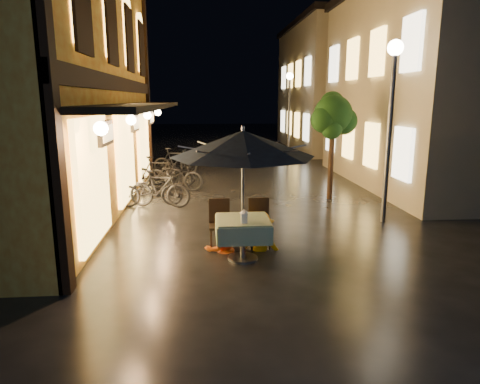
{
  "coord_description": "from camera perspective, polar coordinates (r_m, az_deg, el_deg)",
  "views": [
    {
      "loc": [
        -1.32,
        -7.71,
        2.91
      ],
      "look_at": [
        -0.64,
        0.39,
        1.15
      ],
      "focal_mm": 32.0,
      "sensor_mm": 36.0,
      "label": 1
    }
  ],
  "objects": [
    {
      "name": "cafe_chair_left",
      "position": [
        8.58,
        -2.75,
        -3.85
      ],
      "size": [
        0.42,
        0.42,
        0.97
      ],
      "color": "black",
      "rests_on": "ground"
    },
    {
      "name": "east_building_near",
      "position": [
        16.73,
        27.68,
        12.58
      ],
      "size": [
        7.3,
        9.3,
        6.8
      ],
      "color": "#9E9379",
      "rests_on": "ground"
    },
    {
      "name": "cafe_chair_right",
      "position": [
        8.64,
        2.57,
        -3.73
      ],
      "size": [
        0.42,
        0.42,
        0.97
      ],
      "color": "black",
      "rests_on": "ground"
    },
    {
      "name": "person_yellow",
      "position": [
        8.39,
        2.68,
        -2.8
      ],
      "size": [
        1.02,
        0.68,
        1.48
      ],
      "primitive_type": "imported",
      "rotation": [
        0.0,
        0.0,
        3.0
      ],
      "color": "#F5A202",
      "rests_on": "ground"
    },
    {
      "name": "street_tree",
      "position": [
        12.79,
        12.34,
        9.75
      ],
      "size": [
        1.43,
        1.2,
        3.15
      ],
      "color": "black",
      "rests_on": "ground"
    },
    {
      "name": "table_lantern",
      "position": [
        7.53,
        0.56,
        -3.14
      ],
      "size": [
        0.16,
        0.16,
        0.25
      ],
      "color": "white",
      "rests_on": "cafe_table"
    },
    {
      "name": "person_orange",
      "position": [
        8.32,
        -2.49,
        -3.12
      ],
      "size": [
        0.83,
        0.74,
        1.42
      ],
      "primitive_type": "imported",
      "rotation": [
        0.0,
        0.0,
        3.48
      ],
      "color": "orange",
      "rests_on": "ground"
    },
    {
      "name": "east_building_far",
      "position": [
        27.19,
        14.49,
        13.43
      ],
      "size": [
        7.3,
        10.3,
        7.3
      ],
      "color": "#9E9379",
      "rests_on": "ground"
    },
    {
      "name": "patio_umbrella",
      "position": [
        7.57,
        0.38,
        6.44
      ],
      "size": [
        2.6,
        2.6,
        2.46
      ],
      "color": "#59595E",
      "rests_on": "ground"
    },
    {
      "name": "west_building",
      "position": [
        12.54,
        -26.28,
        14.67
      ],
      "size": [
        5.9,
        11.4,
        7.4
      ],
      "color": "orange",
      "rests_on": "ground"
    },
    {
      "name": "streetlamp_near",
      "position": [
        10.63,
        19.57,
        11.57
      ],
      "size": [
        0.36,
        0.36,
        4.23
      ],
      "color": "#59595E",
      "rests_on": "ground"
    },
    {
      "name": "bicycle_2",
      "position": [
        14.13,
        -8.64,
        2.25
      ],
      "size": [
        2.0,
        1.22,
        0.99
      ],
      "primitive_type": "imported",
      "rotation": [
        0.0,
        0.0,
        1.25
      ],
      "color": "black",
      "rests_on": "ground"
    },
    {
      "name": "bicycle_5",
      "position": [
        16.97,
        -8.64,
        4.04
      ],
      "size": [
        1.84,
        0.83,
        1.07
      ],
      "primitive_type": "imported",
      "rotation": [
        0.0,
        0.0,
        1.38
      ],
      "color": "black",
      "rests_on": "ground"
    },
    {
      "name": "cafe_table",
      "position": [
        7.88,
        0.37,
        -4.93
      ],
      "size": [
        0.99,
        0.99,
        0.78
      ],
      "color": "#59595E",
      "rests_on": "ground"
    },
    {
      "name": "bicycle_3",
      "position": [
        14.31,
        -10.82,
        2.5
      ],
      "size": [
        1.89,
        0.95,
        1.1
      ],
      "primitive_type": "imported",
      "rotation": [
        0.0,
        0.0,
        1.32
      ],
      "color": "black",
      "rests_on": "ground"
    },
    {
      "name": "bicycle_0",
      "position": [
        12.09,
        -11.84,
        0.32
      ],
      "size": [
        1.85,
        0.8,
        0.94
      ],
      "primitive_type": "imported",
      "rotation": [
        0.0,
        0.0,
        1.67
      ],
      "color": "black",
      "rests_on": "ground"
    },
    {
      "name": "streetlamp_far",
      "position": [
        22.14,
        6.58,
        12.17
      ],
      "size": [
        0.36,
        0.36,
        4.23
      ],
      "color": "#59595E",
      "rests_on": "ground"
    },
    {
      "name": "bicycle_4",
      "position": [
        14.87,
        -9.05,
        2.45
      ],
      "size": [
        1.71,
        1.05,
        0.85
      ],
      "primitive_type": "imported",
      "rotation": [
        0.0,
        0.0,
        1.24
      ],
      "color": "black",
      "rests_on": "ground"
    },
    {
      "name": "ground",
      "position": [
        8.35,
        4.64,
        -8.23
      ],
      "size": [
        90.0,
        90.0,
        0.0
      ],
      "primitive_type": "plane",
      "color": "black",
      "rests_on": "ground"
    },
    {
      "name": "bicycle_1",
      "position": [
        11.91,
        -10.67,
        0.41
      ],
      "size": [
        1.78,
        0.87,
        1.03
      ],
      "primitive_type": "imported",
      "rotation": [
        0.0,
        0.0,
        1.33
      ],
      "color": "black",
      "rests_on": "ground"
    }
  ]
}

